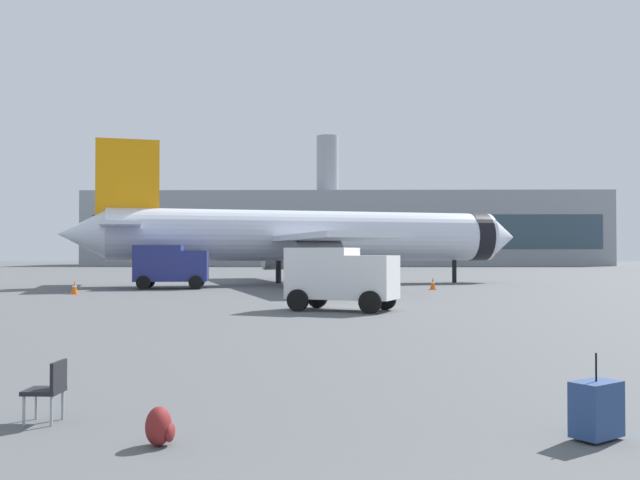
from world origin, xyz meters
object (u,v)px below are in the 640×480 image
(airplane_at_gate, at_px, (308,236))
(safety_cone_far, at_px, (74,288))
(gate_chair, at_px, (49,387))
(rolling_suitcase, at_px, (596,409))
(service_truck, at_px, (170,265))
(safety_cone_mid, at_px, (388,279))
(cargo_van, at_px, (341,275))
(traveller_backpack, at_px, (160,427))
(safety_cone_near, at_px, (433,284))

(airplane_at_gate, xyz_separation_m, safety_cone_far, (-13.05, -13.12, -3.27))
(gate_chair, bearing_deg, rolling_suitcase, -6.07)
(airplane_at_gate, height_order, service_truck, airplane_at_gate)
(safety_cone_mid, xyz_separation_m, safety_cone_far, (-19.32, -15.24, 0.06))
(safety_cone_mid, distance_m, rolling_suitcase, 46.77)
(cargo_van, bearing_deg, safety_cone_far, 143.24)
(airplane_at_gate, relative_size, traveller_backpack, 73.14)
(airplane_at_gate, distance_m, rolling_suitcase, 45.06)
(cargo_van, distance_m, safety_cone_mid, 26.97)
(airplane_at_gate, height_order, safety_cone_far, airplane_at_gate)
(rolling_suitcase, bearing_deg, cargo_van, 98.52)
(safety_cone_near, distance_m, traveller_backpack, 38.36)
(safety_cone_mid, relative_size, traveller_backpack, 1.36)
(traveller_backpack, bearing_deg, safety_cone_near, 76.95)
(service_truck, height_order, cargo_van, service_truck)
(airplane_at_gate, height_order, traveller_backpack, airplane_at_gate)
(service_truck, xyz_separation_m, safety_cone_far, (-4.09, -6.39, -1.22))
(safety_cone_near, distance_m, safety_cone_mid, 9.99)
(cargo_van, distance_m, traveller_backpack, 20.68)
(airplane_at_gate, height_order, safety_cone_mid, airplane_at_gate)
(cargo_van, distance_m, rolling_suitcase, 20.38)
(airplane_at_gate, distance_m, safety_cone_near, 11.82)
(service_truck, bearing_deg, safety_cone_near, -3.01)
(safety_cone_mid, height_order, traveller_backpack, safety_cone_mid)
(safety_cone_far, relative_size, gate_chair, 0.90)
(airplane_at_gate, xyz_separation_m, traveller_backpack, (-0.26, -45.02, -3.42))
(airplane_at_gate, xyz_separation_m, gate_chair, (-2.10, -43.86, -3.16))
(safety_cone_mid, height_order, gate_chair, gate_chair)
(traveller_backpack, xyz_separation_m, gate_chair, (-1.84, 1.15, 0.27))
(service_truck, bearing_deg, traveller_backpack, -77.19)
(cargo_van, xyz_separation_m, traveller_backpack, (-2.46, -20.50, -1.22))
(cargo_van, height_order, rolling_suitcase, cargo_van)
(traveller_backpack, bearing_deg, service_truck, 102.81)
(traveller_backpack, bearing_deg, gate_chair, 147.94)
(safety_cone_near, height_order, gate_chair, gate_chair)
(cargo_van, height_order, safety_cone_mid, cargo_van)
(airplane_at_gate, height_order, cargo_van, airplane_at_gate)
(airplane_at_gate, distance_m, traveller_backpack, 45.15)
(traveller_backpack, height_order, gate_chair, gate_chair)
(cargo_van, height_order, gate_chair, cargo_van)
(airplane_at_gate, relative_size, safety_cone_near, 43.72)
(airplane_at_gate, height_order, safety_cone_near, airplane_at_gate)
(airplane_at_gate, xyz_separation_m, safety_cone_near, (8.40, -7.64, -3.26))
(service_truck, bearing_deg, airplane_at_gate, 36.92)
(safety_cone_far, bearing_deg, safety_cone_near, 14.31)
(gate_chair, bearing_deg, cargo_van, 77.46)
(safety_cone_near, xyz_separation_m, rolling_suitcase, (-3.19, -37.00, -0.01))
(safety_cone_mid, bearing_deg, service_truck, -149.84)
(safety_cone_near, relative_size, safety_cone_mid, 1.23)
(service_truck, height_order, safety_cone_near, service_truck)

